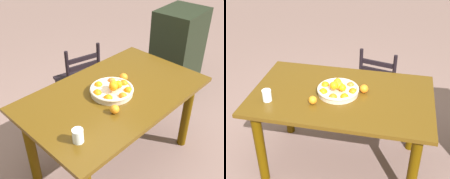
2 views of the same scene
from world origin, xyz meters
TOP-DOWN VIEW (x-y plane):
  - ground_plane at (0.00, 0.00)m, footprint 12.00×12.00m
  - dining_table at (0.00, 0.00)m, footprint 1.50×0.92m
  - chair_near_window at (0.26, 0.78)m, footprint 0.49×0.49m
  - cabinet at (1.45, 0.31)m, footprint 0.61×0.50m
  - fruit_bowl at (-0.03, -0.01)m, footprint 0.35×0.35m
  - orange_loose_0 at (0.17, 0.06)m, footprint 0.07×0.07m
  - orange_loose_1 at (-0.20, -0.19)m, footprint 0.07×0.07m
  - drinking_glass at (-0.57, -0.22)m, footprint 0.07×0.07m

SIDE VIEW (x-z plane):
  - ground_plane at x=0.00m, z-range 0.00..0.00m
  - chair_near_window at x=0.26m, z-range -0.01..0.87m
  - cabinet at x=1.45m, z-range 0.00..1.06m
  - dining_table at x=0.00m, z-range 0.25..1.03m
  - orange_loose_1 at x=-0.20m, z-range 0.78..0.84m
  - orange_loose_0 at x=0.17m, z-range 0.78..0.85m
  - fruit_bowl at x=-0.03m, z-range 0.75..0.88m
  - drinking_glass at x=-0.57m, z-range 0.78..0.87m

